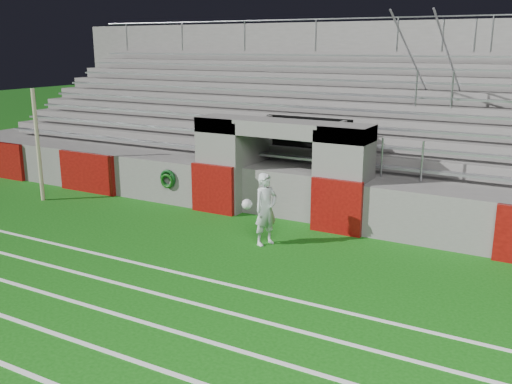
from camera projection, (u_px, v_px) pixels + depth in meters
The scene contains 6 objects.
ground at pixel (207, 258), 12.38m from camera, with size 90.00×90.00×0.00m, color #10520D.
field_post at pixel (38, 146), 16.60m from camera, with size 0.11×0.11×3.29m, color tan.
field_markings at pixel (12, 368), 8.16m from camera, with size 28.00×8.09×0.01m.
stadium_structure at pixel (342, 139), 18.74m from camera, with size 26.00×8.48×5.42m.
goalkeeper_with_ball at pixel (265, 209), 13.03m from camera, with size 0.76×0.75×1.68m.
hose_coil at pixel (168, 179), 16.25m from camera, with size 0.53×0.14×0.54m.
Camera 1 is at (6.62, -9.62, 4.49)m, focal length 40.00 mm.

